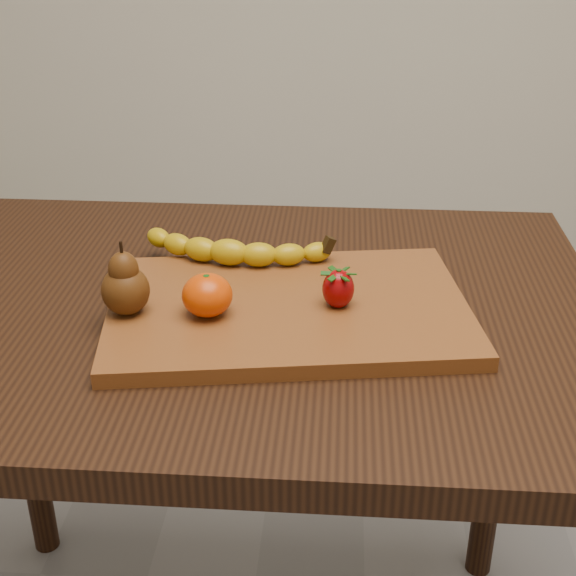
# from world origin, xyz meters

# --- Properties ---
(table) EXTENTS (1.00, 0.70, 0.76)m
(table) POSITION_xyz_m (0.00, 0.00, 0.66)
(table) COLOR black
(table) RESTS_ON ground
(cutting_board) EXTENTS (0.49, 0.36, 0.02)m
(cutting_board) POSITION_xyz_m (0.09, -0.04, 0.77)
(cutting_board) COLOR brown
(cutting_board) RESTS_ON table
(banana) EXTENTS (0.24, 0.09, 0.04)m
(banana) POSITION_xyz_m (-0.00, 0.07, 0.80)
(banana) COLOR #C19F09
(banana) RESTS_ON cutting_board
(pear) EXTENTS (0.08, 0.08, 0.09)m
(pear) POSITION_xyz_m (-0.11, -0.08, 0.83)
(pear) COLOR #4E290C
(pear) RESTS_ON cutting_board
(mandarin) EXTENTS (0.08, 0.08, 0.05)m
(mandarin) POSITION_xyz_m (-0.01, -0.08, 0.81)
(mandarin) COLOR #D23D02
(mandarin) RESTS_ON cutting_board
(strawberry) EXTENTS (0.04, 0.04, 0.05)m
(strawberry) POSITION_xyz_m (0.15, -0.04, 0.81)
(strawberry) COLOR #880306
(strawberry) RESTS_ON cutting_board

